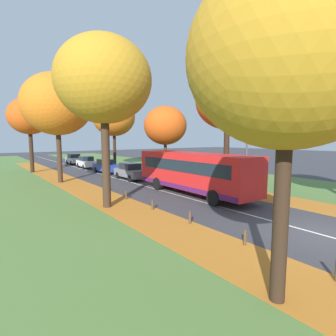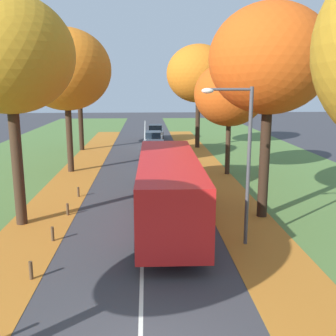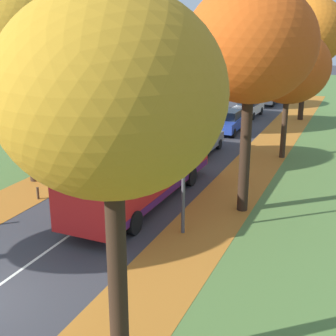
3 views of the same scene
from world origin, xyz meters
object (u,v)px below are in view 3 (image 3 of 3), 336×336
Objects in this scene: tree_right_mid at (289,67)px; car_blue_following at (228,122)px; tree_right_near at (251,44)px; tree_right_far at (308,32)px; bollard_fourth at (38,193)px; car_white_third_in_line at (248,107)px; bollard_fifth at (75,174)px; streetlamp_right at (176,140)px; bus at (144,166)px; tree_right_nearest at (111,95)px; car_grey_lead at (201,140)px; tree_left_near at (22,37)px; bollard_sixth at (105,158)px; tree_left_far at (173,36)px; car_silver_fourth_in_line at (268,96)px; tree_left_mid at (130,34)px.

car_blue_following is (-4.84, 5.03, -4.61)m from tree_right_mid.
tree_right_near is 0.97× the size of tree_right_far.
car_white_third_in_line reaches higher than bollard_fourth.
streetlamp_right is at bearing -27.83° from bollard_fifth.
tree_right_far is 22.46m from bus.
tree_right_nearest reaches higher than car_blue_following.
car_grey_lead is (4.41, 7.38, 0.52)m from bollard_fifth.
bus is (4.68, 1.72, 1.41)m from bollard_fourth.
tree_left_near is 16.93m from car_blue_following.
streetlamp_right is at bearing -75.85° from car_grey_lead.
streetlamp_right is at bearing -120.92° from tree_right_near.
bollard_sixth is (-8.77, -16.88, -6.78)m from tree_right_far.
tree_right_mid is (0.18, 8.90, -1.68)m from tree_right_near.
car_grey_lead is at bearing -60.17° from tree_left_far.
bus is at bearing -100.72° from tree_right_far.
tree_left_near reaches higher than tree_right_near.
tree_right_nearest is at bearing -58.47° from bollard_sixth.
streetlamp_right reaches higher than bus.
car_blue_following reaches higher than bollard_fifth.
tree_right_mid is 13.47m from bollard_fifth.
car_silver_fourth_in_line is at bearing 99.15° from tree_right_near.
bollard_sixth is 6.71m from bus.
tree_right_mid is 1.79× the size of car_grey_lead.
tree_right_far is (-0.56, 11.75, 1.63)m from tree_right_mid.
streetlamp_right is (9.57, -22.95, -2.85)m from tree_left_far.
bollard_fifth is at bearing 152.17° from streetlamp_right.
tree_left_mid is 1.00× the size of tree_right_far.
tree_left_far is at bearing 108.89° from bus.
tree_right_near is (0.19, 10.85, 0.45)m from tree_right_nearest.
bollard_fourth is 0.14× the size of car_white_third_in_line.
tree_left_far is at bearing 96.96° from bollard_fifth.
tree_right_nearest is 32.04m from car_white_third_in_line.
car_silver_fourth_in_line reaches higher than bollard_fifth.
tree_right_mid reaches higher than car_silver_fourth_in_line.
tree_right_far reaches higher than car_grey_lead.
tree_right_far is at bearing 63.36° from tree_left_near.
tree_right_far reaches higher than tree_right_near.
tree_right_far reaches higher than car_blue_following.
car_grey_lead is (-4.35, -12.64, -6.24)m from tree_right_far.
tree_left_far is at bearing 96.03° from bollard_fourth.
tree_left_near is 23.57m from tree_right_far.
bollard_fifth is 0.14× the size of car_silver_fourth_in_line.
bus is at bearing -71.11° from tree_left_far.
streetlamp_right is 11.91m from car_grey_lead.
car_silver_fourth_in_line is at bearing 78.25° from bollard_sixth.
streetlamp_right is (7.21, -0.68, 3.44)m from bollard_fourth.
tree_left_mid is at bearing 97.27° from bollard_fourth.
tree_left_near reaches higher than car_silver_fourth_in_line.
streetlamp_right is (7.23, -3.82, 3.45)m from bollard_fifth.
tree_left_mid is at bearing 136.18° from tree_right_near.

